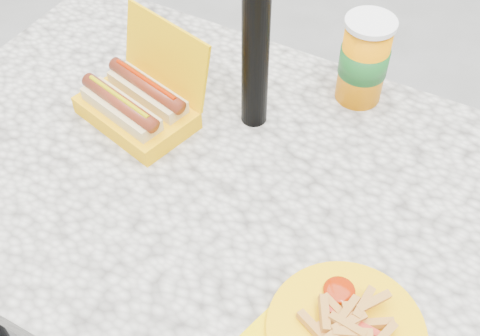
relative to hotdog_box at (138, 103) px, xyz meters
The scene contains 4 objects.
picnic_table 0.25m from the hotdog_box, 15.11° to the right, with size 1.20×0.80×0.75m.
hotdog_box is the anchor object (origin of this frame).
fries_plate 0.58m from the hotdog_box, 24.59° to the right, with size 0.27×0.32×0.05m.
soda_cup 0.44m from the hotdog_box, 37.28° to the left, with size 0.10×0.10×0.18m.
Camera 1 is at (0.39, -0.61, 1.57)m, focal length 45.00 mm.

